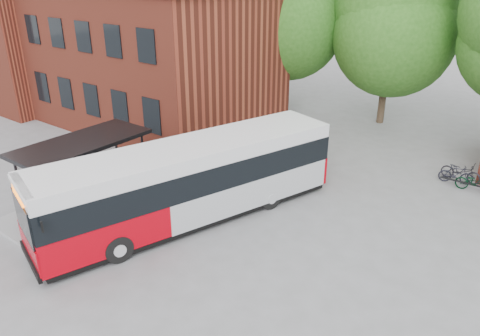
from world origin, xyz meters
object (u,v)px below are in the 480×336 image
Objects in this scene: bus_shelter at (86,173)px; bicycle_1 at (456,174)px; bicycle_0 at (461,171)px; bicycle_2 at (476,183)px; city_bus at (191,183)px.

bus_shelter is 16.45m from bicycle_1.
bicycle_2 is at bearing -133.00° from bicycle_0.
city_bus reaches higher than bicycle_2.
city_bus is at bearing 22.87° from bus_shelter.
bicycle_0 is 1.19× the size of bicycle_1.
bicycle_0 is (11.82, 11.92, -0.98)m from bus_shelter.
bicycle_0 is 1.22m from bicycle_2.
bus_shelter reaches higher than bicycle_0.
bicycle_0 is 1.04× the size of bicycle_2.
city_bus is at bearing 140.05° from bicycle_2.
bus_shelter is at bearing 138.92° from bicycle_0.
bicycle_2 is (8.42, 9.24, -1.11)m from city_bus.
bicycle_2 is (0.94, -0.47, -0.00)m from bicycle_1.
bus_shelter is 16.82m from bicycle_2.
bus_shelter is 4.66× the size of bicycle_1.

